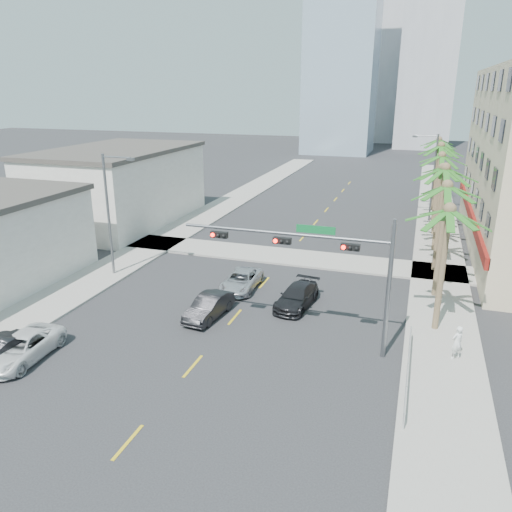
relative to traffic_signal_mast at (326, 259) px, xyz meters
The scene contains 25 objects.
ground 11.06m from the traffic_signal_mast, 126.03° to the right, with size 260.00×260.00×0.00m, color #262628.
sidewalk_right 14.44m from the traffic_signal_mast, 62.71° to the left, with size 4.00×120.00×0.15m, color gray.
sidewalk_left 22.05m from the traffic_signal_mast, 145.89° to the left, with size 4.00×120.00×0.15m, color gray.
sidewalk_cross 15.99m from the traffic_signal_mast, 112.38° to the left, with size 80.00×4.00×0.15m, color gray.
building_left_far 32.30m from the traffic_signal_mast, 141.59° to the left, with size 11.00×18.00×7.20m, color beige.
tower_far_left 90.14m from the traffic_signal_mast, 99.00° to the left, with size 14.00×14.00×48.00m, color #99B2C6.
tower_far_right 105.10m from the traffic_signal_mast, 88.20° to the left, with size 12.00×12.00×60.00m, color #ADADB2.
tower_far_center 118.45m from the traffic_signal_mast, 94.29° to the left, with size 16.00×16.00×42.00m, color #ADADB2.
traffic_signal_mast is the anchor object (origin of this frame).
palm_tree_0 7.37m from the traffic_signal_mast, 34.84° to the left, with size 4.80×4.80×7.80m.
palm_tree_1 11.18m from the traffic_signal_mast, 57.84° to the left, with size 4.80×4.80×8.16m.
palm_tree_2 15.81m from the traffic_signal_mast, 68.07° to the left, with size 4.80×4.80×8.52m.
palm_tree_3 20.59m from the traffic_signal_mast, 73.51° to the left, with size 4.80×4.80×7.80m.
palm_tree_4 25.63m from the traffic_signal_mast, 76.83° to the left, with size 4.80×4.80×8.16m.
palm_tree_5 30.72m from the traffic_signal_mast, 79.05° to the left, with size 4.80×4.80×8.52m.
palm_tree_6 35.78m from the traffic_signal_mast, 80.63° to the left, with size 4.80×4.80×7.80m.
palm_tree_7 40.93m from the traffic_signal_mast, 81.82° to the left, with size 4.80×4.80×8.16m.
streetlight_left 17.84m from the traffic_signal_mast, 160.18° to the left, with size 2.55×0.25×9.00m.
streetlight_right 30.50m from the traffic_signal_mast, 80.16° to the left, with size 2.55×0.25×9.00m.
guardrail 6.59m from the traffic_signal_mast, 23.39° to the right, with size 0.08×8.08×1.00m.
car_parked_far 16.22m from the traffic_signal_mast, 157.02° to the right, with size 2.25×4.88×1.36m, color white.
car_lane_left 8.64m from the traffic_signal_mast, 167.88° to the left, with size 1.47×4.21×1.39m, color black.
car_lane_center 10.45m from the traffic_signal_mast, 137.23° to the left, with size 2.11×4.58×1.27m, color silver.
car_lane_right 7.03m from the traffic_signal_mast, 118.17° to the left, with size 1.88×4.62×1.34m, color black.
pedestrian 7.90m from the traffic_signal_mast, ahead, with size 0.66×0.43×1.82m, color white.
Camera 1 is at (9.96, -15.92, 13.30)m, focal length 35.00 mm.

